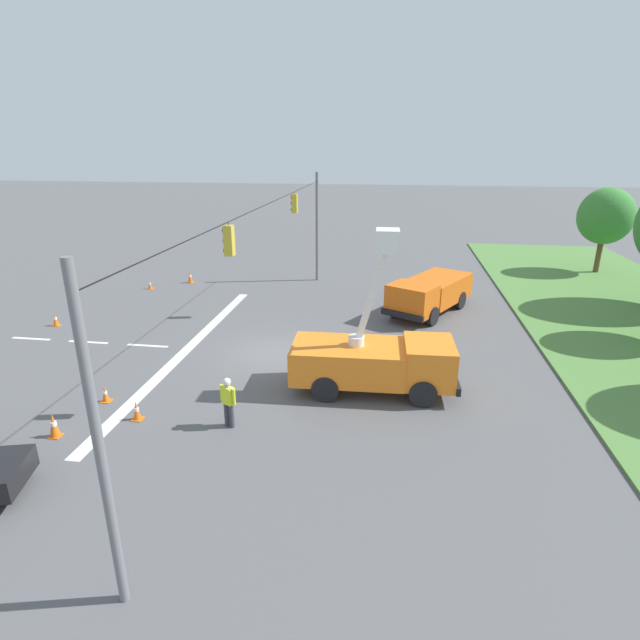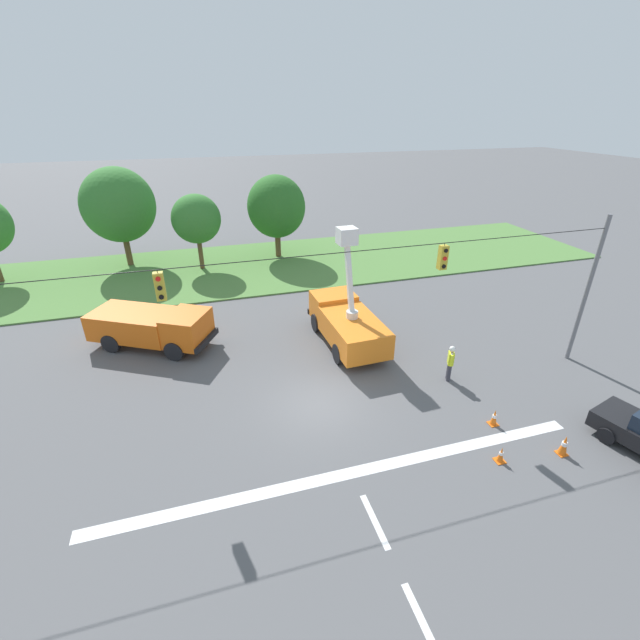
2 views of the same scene
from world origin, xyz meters
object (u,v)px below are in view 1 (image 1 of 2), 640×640
road_worker (228,399)px  traffic_cone_lane_edge_a (190,277)px  utility_truck_support_near (429,292)px  traffic_cone_mid_left (137,411)px  traffic_cone_mid_right (150,285)px  traffic_cone_lane_edge_b (105,394)px  traffic_cone_foreground_right (55,320)px  tree_far_west (606,216)px  utility_truck_bucket_lift (375,358)px  traffic_cone_near_bucket (54,425)px

road_worker → traffic_cone_lane_edge_a: (-17.21, -8.43, -0.60)m
utility_truck_support_near → road_worker: 14.97m
traffic_cone_mid_left → traffic_cone_lane_edge_a: size_ratio=0.86×
road_worker → traffic_cone_mid_right: (-15.37, -10.43, -0.71)m
traffic_cone_mid_left → traffic_cone_lane_edge_b: (-1.02, -1.76, -0.04)m
traffic_cone_foreground_right → road_worker: bearing=56.1°
tree_far_west → road_worker: (24.10, -19.77, -3.11)m
utility_truck_bucket_lift → utility_truck_support_near: bearing=165.2°
traffic_cone_mid_right → traffic_cone_mid_left: bearing=24.9°
utility_truck_bucket_lift → road_worker: size_ratio=3.53×
traffic_cone_near_bucket → traffic_cone_lane_edge_b: bearing=171.9°
tree_far_west → traffic_cone_near_bucket: (25.54, -25.12, -3.69)m
road_worker → traffic_cone_foreground_right: road_worker is taller
tree_far_west → traffic_cone_mid_right: 31.67m
traffic_cone_lane_edge_b → road_worker: bearing=79.1°
utility_truck_bucket_lift → traffic_cone_lane_edge_b: bearing=-76.1°
road_worker → traffic_cone_mid_left: 3.32m
tree_far_west → traffic_cone_lane_edge_b: (23.14, -24.78, -3.81)m
utility_truck_bucket_lift → traffic_cone_mid_right: 19.29m
utility_truck_support_near → traffic_cone_mid_right: size_ratio=10.97×
utility_truck_bucket_lift → traffic_cone_foreground_right: (-4.72, -16.62, -0.96)m
utility_truck_support_near → tree_far_west: bearing=131.1°
utility_truck_bucket_lift → traffic_cone_near_bucket: 11.11m
utility_truck_support_near → traffic_cone_foreground_right: utility_truck_support_near is taller
traffic_cone_foreground_right → traffic_cone_mid_left: size_ratio=1.00×
utility_truck_bucket_lift → traffic_cone_near_bucket: bearing=-64.4°
tree_far_west → traffic_cone_near_bucket: 36.01m
utility_truck_support_near → traffic_cone_near_bucket: size_ratio=8.03×
tree_far_west → utility_truck_support_near: bearing=-48.9°
traffic_cone_near_bucket → traffic_cone_lane_edge_b: size_ratio=1.33×
traffic_cone_mid_left → traffic_cone_near_bucket: (1.38, -2.10, 0.08)m
utility_truck_bucket_lift → traffic_cone_near_bucket: size_ratio=7.57×
traffic_cone_foreground_right → utility_truck_support_near: bearing=104.7°
utility_truck_bucket_lift → traffic_cone_near_bucket: (4.79, -9.98, -0.89)m
traffic_cone_near_bucket → traffic_cone_foreground_right: bearing=-145.1°
tree_far_west → traffic_cone_mid_right: tree_far_west is taller
utility_truck_bucket_lift → utility_truck_support_near: (-9.77, 2.57, -0.14)m
utility_truck_support_near → traffic_cone_foreground_right: (5.05, -19.19, -0.83)m
traffic_cone_foreground_right → tree_far_west: bearing=116.8°
traffic_cone_lane_edge_a → traffic_cone_mid_right: bearing=-47.4°
road_worker → traffic_cone_foreground_right: bearing=-123.9°
tree_far_west → road_worker: 31.32m
utility_truck_bucket_lift → traffic_cone_mid_left: (3.41, -7.88, -0.96)m
traffic_cone_near_bucket → traffic_cone_lane_edge_b: (-2.40, 0.34, -0.12)m
utility_truck_support_near → road_worker: utility_truck_support_near is taller
traffic_cone_mid_right → traffic_cone_near_bucket: traffic_cone_near_bucket is taller
tree_far_west → utility_truck_support_near: tree_far_west is taller
tree_far_west → traffic_cone_near_bucket: size_ratio=7.38×
traffic_cone_foreground_right → traffic_cone_lane_edge_a: traffic_cone_lane_edge_a is taller
traffic_cone_lane_edge_b → traffic_cone_foreground_right: bearing=-135.5°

